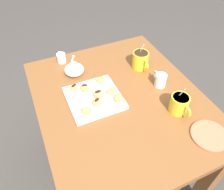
# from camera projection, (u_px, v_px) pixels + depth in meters

# --- Properties ---
(ground_plane) EXTENTS (8.00, 8.00, 0.00)m
(ground_plane) POSITION_uv_depth(u_px,v_px,m) (118.00, 165.00, 1.61)
(ground_plane) COLOR #423D38
(dining_table) EXTENTS (0.98, 0.82, 0.70)m
(dining_table) POSITION_uv_depth(u_px,v_px,m) (120.00, 114.00, 1.20)
(dining_table) COLOR brown
(dining_table) RESTS_ON ground_plane
(pastry_plate_square) EXTENTS (0.26, 0.26, 0.02)m
(pastry_plate_square) POSITION_uv_depth(u_px,v_px,m) (94.00, 98.00, 1.10)
(pastry_plate_square) COLOR white
(pastry_plate_square) RESTS_ON dining_table
(coffee_mug_yellow_left) EXTENTS (0.13, 0.09, 0.15)m
(coffee_mug_yellow_left) POSITION_uv_depth(u_px,v_px,m) (141.00, 60.00, 1.25)
(coffee_mug_yellow_left) COLOR yellow
(coffee_mug_yellow_left) RESTS_ON dining_table
(coffee_mug_yellow_right) EXTENTS (0.13, 0.09, 0.14)m
(coffee_mug_yellow_right) POSITION_uv_depth(u_px,v_px,m) (179.00, 104.00, 1.02)
(coffee_mug_yellow_right) COLOR yellow
(coffee_mug_yellow_right) RESTS_ON dining_table
(cream_pitcher_white) EXTENTS (0.10, 0.06, 0.07)m
(cream_pitcher_white) POSITION_uv_depth(u_px,v_px,m) (160.00, 79.00, 1.16)
(cream_pitcher_white) COLOR white
(cream_pitcher_white) RESTS_ON dining_table
(ice_cream_bowl) EXTENTS (0.11, 0.11, 0.08)m
(ice_cream_bowl) POSITION_uv_depth(u_px,v_px,m) (74.00, 69.00, 1.22)
(ice_cream_bowl) COLOR white
(ice_cream_bowl) RESTS_ON dining_table
(chocolate_sauce_pitcher) EXTENTS (0.09, 0.05, 0.06)m
(chocolate_sauce_pitcher) POSITION_uv_depth(u_px,v_px,m) (61.00, 57.00, 1.31)
(chocolate_sauce_pitcher) COLOR white
(chocolate_sauce_pitcher) RESTS_ON dining_table
(saucer_coral_left) EXTENTS (0.16, 0.16, 0.01)m
(saucer_coral_left) POSITION_uv_depth(u_px,v_px,m) (210.00, 135.00, 0.95)
(saucer_coral_left) COLOR #E5704C
(saucer_coral_left) RESTS_ON dining_table
(loose_spoon_near_saucer) EXTENTS (0.15, 0.08, 0.01)m
(loose_spoon_near_saucer) POSITION_uv_depth(u_px,v_px,m) (72.00, 61.00, 1.33)
(loose_spoon_near_saucer) COLOR silver
(loose_spoon_near_saucer) RESTS_ON dining_table
(beignet_0) EXTENTS (0.06, 0.06, 0.04)m
(beignet_0) POSITION_uv_depth(u_px,v_px,m) (118.00, 98.00, 1.07)
(beignet_0) COLOR #DBA351
(beignet_0) RESTS_ON pastry_plate_square
(beignet_1) EXTENTS (0.06, 0.06, 0.04)m
(beignet_1) POSITION_uv_depth(u_px,v_px,m) (85.00, 88.00, 1.12)
(beignet_1) COLOR #DBA351
(beignet_1) RESTS_ON pastry_plate_square
(chocolate_drizzle_1) EXTENTS (0.02, 0.03, 0.00)m
(chocolate_drizzle_1) POSITION_uv_depth(u_px,v_px,m) (84.00, 85.00, 1.10)
(chocolate_drizzle_1) COLOR black
(chocolate_drizzle_1) RESTS_ON beignet_1
(beignet_2) EXTENTS (0.06, 0.07, 0.03)m
(beignet_2) POSITION_uv_depth(u_px,v_px,m) (111.00, 91.00, 1.11)
(beignet_2) COLOR #DBA351
(beignet_2) RESTS_ON pastry_plate_square
(beignet_3) EXTENTS (0.07, 0.06, 0.04)m
(beignet_3) POSITION_uv_depth(u_px,v_px,m) (98.00, 94.00, 1.08)
(beignet_3) COLOR #DBA351
(beignet_3) RESTS_ON pastry_plate_square
(chocolate_drizzle_3) EXTENTS (0.02, 0.03, 0.00)m
(chocolate_drizzle_3) POSITION_uv_depth(u_px,v_px,m) (98.00, 91.00, 1.07)
(chocolate_drizzle_3) COLOR black
(chocolate_drizzle_3) RESTS_ON beignet_3
(beignet_4) EXTENTS (0.06, 0.06, 0.03)m
(beignet_4) POSITION_uv_depth(u_px,v_px,m) (97.00, 102.00, 1.05)
(beignet_4) COLOR #DBA351
(beignet_4) RESTS_ON pastry_plate_square
(chocolate_drizzle_4) EXTENTS (0.03, 0.03, 0.00)m
(chocolate_drizzle_4) POSITION_uv_depth(u_px,v_px,m) (97.00, 100.00, 1.04)
(chocolate_drizzle_4) COLOR black
(chocolate_drizzle_4) RESTS_ON beignet_4
(beignet_5) EXTENTS (0.06, 0.06, 0.03)m
(beignet_5) POSITION_uv_depth(u_px,v_px,m) (74.00, 88.00, 1.12)
(beignet_5) COLOR #DBA351
(beignet_5) RESTS_ON pastry_plate_square
(chocolate_drizzle_5) EXTENTS (0.03, 0.03, 0.00)m
(chocolate_drizzle_5) POSITION_uv_depth(u_px,v_px,m) (74.00, 86.00, 1.11)
(chocolate_drizzle_5) COLOR black
(chocolate_drizzle_5) RESTS_ON beignet_5
(beignet_6) EXTENTS (0.05, 0.05, 0.03)m
(beignet_6) POSITION_uv_depth(u_px,v_px,m) (101.00, 80.00, 1.16)
(beignet_6) COLOR #DBA351
(beignet_6) RESTS_ON pastry_plate_square
(beignet_7) EXTENTS (0.06, 0.06, 0.04)m
(beignet_7) POSITION_uv_depth(u_px,v_px,m) (86.00, 111.00, 1.01)
(beignet_7) COLOR #DBA351
(beignet_7) RESTS_ON pastry_plate_square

